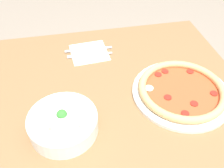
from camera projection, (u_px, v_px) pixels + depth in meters
dining_table at (122, 128)px, 0.91m from camera, size 1.02×0.93×0.73m
pizza at (182, 90)px, 0.87m from camera, size 0.34×0.34×0.04m
bowl at (63, 122)px, 0.74m from camera, size 0.21×0.21×0.08m
napkin at (89, 53)px, 1.06m from camera, size 0.16×0.16×0.00m
fork at (90, 55)px, 1.04m from camera, size 0.02×0.19×0.00m
knife at (91, 49)px, 1.07m from camera, size 0.02×0.20×0.01m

